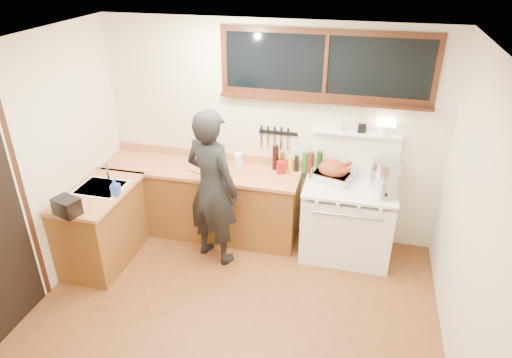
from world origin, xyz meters
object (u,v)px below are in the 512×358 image
(man, at_px, (212,188))
(cutting_board, at_px, (209,166))
(roast_turkey, at_px, (333,172))
(vintage_stove, at_px, (347,219))

(man, relative_size, cutting_board, 3.56)
(cutting_board, bearing_deg, man, -66.48)
(man, xyz_separation_m, roast_turkey, (1.26, 0.53, 0.09))
(vintage_stove, bearing_deg, cutting_board, -179.80)
(vintage_stove, xyz_separation_m, cutting_board, (-1.67, -0.01, 0.49))
(man, bearing_deg, cutting_board, 113.52)
(cutting_board, relative_size, roast_turkey, 1.02)
(roast_turkey, bearing_deg, vintage_stove, -22.15)
(man, height_order, roast_turkey, man)
(vintage_stove, relative_size, man, 0.88)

